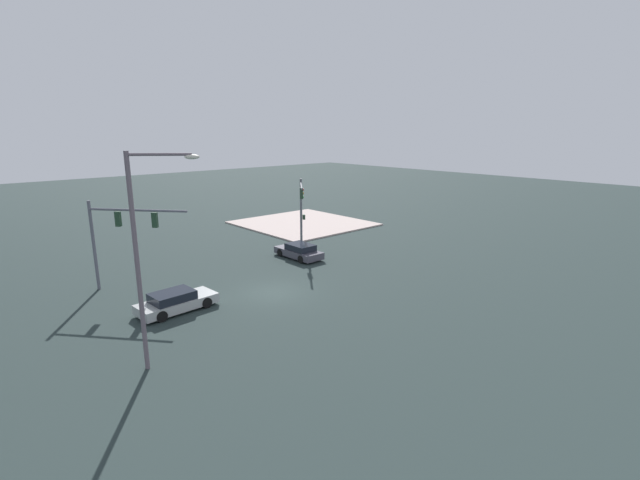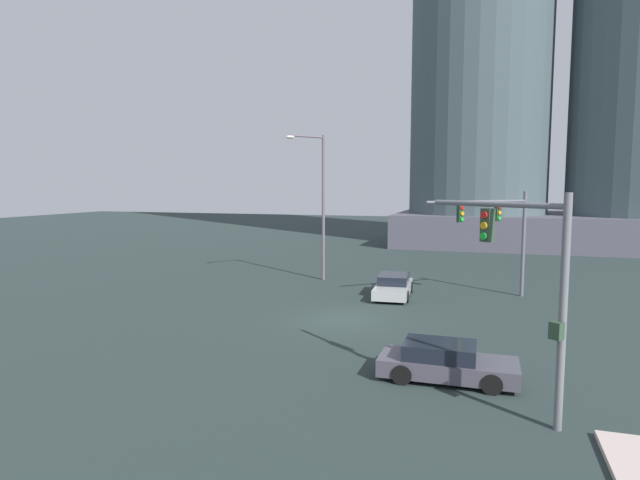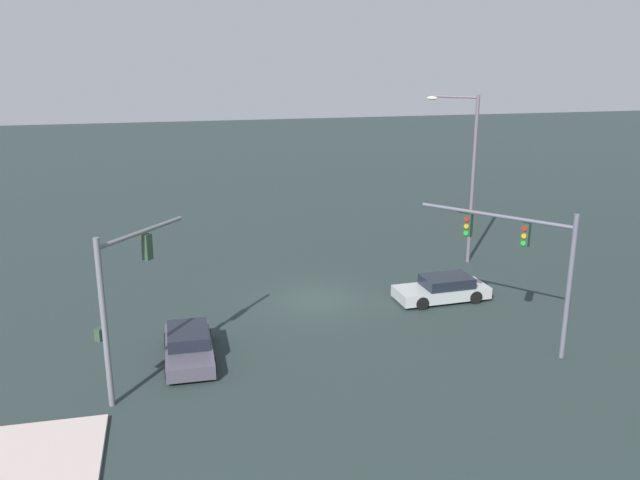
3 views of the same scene
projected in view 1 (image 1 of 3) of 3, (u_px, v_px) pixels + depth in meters
The scene contains 7 objects.
ground_plane at pixel (274, 292), 29.26m from camera, with size 167.32×167.32×0.00m, color #273433.
sidewalk_corner at pixel (303, 223), 50.38m from camera, with size 12.83×12.37×0.15m, color #C4AEA6.
traffic_signal_near_corner at pixel (118, 229), 28.66m from camera, with size 5.13×4.37×5.93m.
traffic_signal_opposite_side at pixel (301, 204), 39.27m from camera, with size 3.57×3.18×6.08m.
streetlamp_curved_arm at pixel (143, 249), 18.70m from camera, with size 1.93×2.46×9.50m.
sedan_car_approaching at pixel (176, 302), 26.18m from camera, with size 2.15×4.66×1.21m.
sedan_car_waiting_far at pixel (299, 251), 36.99m from camera, with size 4.37×1.92×1.21m.
Camera 1 is at (-22.52, 16.23, 10.32)m, focal length 25.28 mm.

